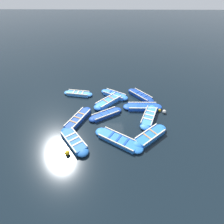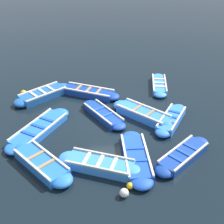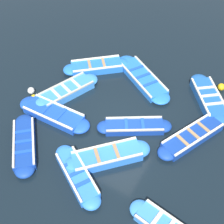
% 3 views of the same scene
% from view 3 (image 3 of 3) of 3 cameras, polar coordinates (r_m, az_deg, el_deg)
% --- Properties ---
extents(ground_plane, '(120.00, 120.00, 0.00)m').
position_cam_3_polar(ground_plane, '(13.44, 1.41, -3.79)').
color(ground_plane, black).
extents(boat_bow_out, '(2.99, 2.77, 0.40)m').
position_cam_3_polar(boat_bow_out, '(13.34, -15.73, -5.64)').
color(boat_bow_out, navy).
rests_on(boat_bow_out, ground).
extents(boat_centre, '(3.59, 2.07, 0.44)m').
position_cam_3_polar(boat_centre, '(15.08, -8.32, 3.76)').
color(boat_centre, '#3884E0').
rests_on(boat_centre, ground).
extents(boat_alongside, '(3.28, 2.85, 0.44)m').
position_cam_3_polar(boat_alongside, '(15.26, 17.25, 2.37)').
color(boat_alongside, '#1E59AD').
rests_on(boat_alongside, ground).
extents(boat_outer_left, '(3.64, 2.22, 0.41)m').
position_cam_3_polar(boat_outer_left, '(13.51, 14.51, -4.33)').
color(boat_outer_left, navy).
rests_on(boat_outer_left, ground).
extents(boat_inner_gap, '(2.32, 3.14, 0.36)m').
position_cam_3_polar(boat_inner_gap, '(13.49, 4.11, -2.65)').
color(boat_inner_gap, navy).
rests_on(boat_inner_gap, ground).
extents(boat_near_quay, '(2.22, 3.05, 0.40)m').
position_cam_3_polar(boat_near_quay, '(12.08, -6.40, -11.43)').
color(boat_near_quay, blue).
rests_on(boat_near_quay, ground).
extents(boat_drifting, '(1.01, 3.66, 0.40)m').
position_cam_3_polar(boat_drifting, '(14.15, -10.58, -0.40)').
color(boat_drifting, '#1947B7').
rests_on(boat_drifting, ground).
extents(boat_outer_right, '(2.94, 3.20, 0.44)m').
position_cam_3_polar(boat_outer_right, '(16.36, -2.82, 8.29)').
color(boat_outer_right, blue).
rests_on(boat_outer_right, ground).
extents(boat_tucked, '(2.94, 3.97, 0.36)m').
position_cam_3_polar(boat_tucked, '(15.77, 5.60, 6.16)').
color(boat_tucked, blue).
rests_on(boat_tucked, ground).
extents(boat_stern_in, '(3.17, 3.08, 0.47)m').
position_cam_3_polar(boat_stern_in, '(12.44, -0.94, -8.16)').
color(boat_stern_in, blue).
rests_on(boat_stern_in, ground).
extents(buoy_orange_near, '(0.36, 0.36, 0.36)m').
position_cam_3_polar(buoy_orange_near, '(16.08, 19.34, 4.35)').
color(buoy_orange_near, '#EAB214').
rests_on(buoy_orange_near, ground).
extents(buoy_yellow_far, '(0.26, 0.26, 0.26)m').
position_cam_3_polar(buoy_yellow_far, '(15.19, -14.12, 2.67)').
color(buoy_yellow_far, '#EAB214').
rests_on(buoy_yellow_far, ground).
extents(buoy_white_drifting, '(0.34, 0.34, 0.34)m').
position_cam_3_polar(buoy_white_drifting, '(15.49, -14.57, 3.80)').
color(buoy_white_drifting, silver).
rests_on(buoy_white_drifting, ground).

